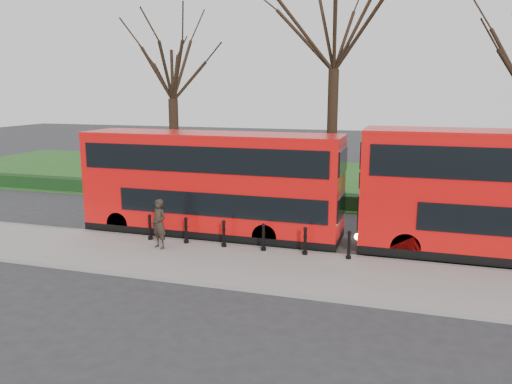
% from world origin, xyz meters
% --- Properties ---
extents(ground, '(120.00, 120.00, 0.00)m').
position_xyz_m(ground, '(0.00, 0.00, 0.00)').
color(ground, '#28282B').
rests_on(ground, ground).
extents(pavement, '(60.00, 4.00, 0.15)m').
position_xyz_m(pavement, '(0.00, -3.00, 0.07)').
color(pavement, gray).
rests_on(pavement, ground).
extents(kerb, '(60.00, 0.25, 0.16)m').
position_xyz_m(kerb, '(0.00, -1.00, 0.07)').
color(kerb, slate).
rests_on(kerb, ground).
extents(grass_verge, '(60.00, 18.00, 0.06)m').
position_xyz_m(grass_verge, '(0.00, 15.00, 0.03)').
color(grass_verge, '#1D4F1A').
rests_on(grass_verge, ground).
extents(hedge, '(60.00, 0.90, 0.80)m').
position_xyz_m(hedge, '(0.00, 6.80, 0.40)').
color(hedge, black).
rests_on(hedge, ground).
extents(yellow_line_outer, '(60.00, 0.10, 0.01)m').
position_xyz_m(yellow_line_outer, '(0.00, -0.70, 0.01)').
color(yellow_line_outer, yellow).
rests_on(yellow_line_outer, ground).
extents(yellow_line_inner, '(60.00, 0.10, 0.01)m').
position_xyz_m(yellow_line_inner, '(0.00, -0.50, 0.01)').
color(yellow_line_inner, yellow).
rests_on(yellow_line_inner, ground).
extents(tree_left, '(6.52, 6.52, 10.18)m').
position_xyz_m(tree_left, '(-8.00, 10.00, 7.39)').
color(tree_left, black).
rests_on(tree_left, ground).
extents(tree_mid, '(8.47, 8.47, 13.23)m').
position_xyz_m(tree_mid, '(2.00, 10.00, 9.63)').
color(tree_mid, black).
rests_on(tree_mid, ground).
extents(bollard_row, '(8.15, 0.15, 1.00)m').
position_xyz_m(bollard_row, '(0.43, -1.35, 0.65)').
color(bollard_row, black).
rests_on(bollard_row, pavement).
extents(bus_lead, '(11.00, 2.53, 4.38)m').
position_xyz_m(bus_lead, '(-1.61, 0.46, 2.20)').
color(bus_lead, red).
rests_on(bus_lead, ground).
extents(pedestrian, '(0.82, 0.70, 1.92)m').
position_xyz_m(pedestrian, '(-2.67, -2.23, 1.11)').
color(pedestrian, black).
rests_on(pedestrian, pavement).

